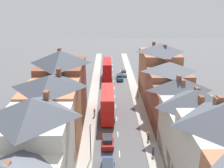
# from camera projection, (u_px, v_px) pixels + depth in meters

# --- Properties ---
(pavement_left) EXTENTS (2.20, 104.00, 0.14)m
(pavement_left) POSITION_uv_depth(u_px,v_px,m) (93.00, 103.00, 58.53)
(pavement_left) COLOR #A8A399
(pavement_left) RESTS_ON ground
(pavement_right) EXTENTS (2.20, 104.00, 0.14)m
(pavement_right) POSITION_uv_depth(u_px,v_px,m) (138.00, 102.00, 58.71)
(pavement_right) COLOR #A8A399
(pavement_right) RESTS_ON ground
(centre_line_dashes) EXTENTS (0.14, 97.80, 0.01)m
(centre_line_dashes) POSITION_uv_depth(u_px,v_px,m) (116.00, 106.00, 56.75)
(centre_line_dashes) COLOR silver
(centre_line_dashes) RESTS_ON ground
(terrace_row_left) EXTENTS (8.00, 48.28, 13.43)m
(terrace_row_left) POSITION_uv_depth(u_px,v_px,m) (41.00, 136.00, 33.09)
(terrace_row_left) COLOR #B2704C
(terrace_row_left) RESTS_ON ground
(terrace_row_right) EXTENTS (8.00, 61.97, 12.80)m
(terrace_row_right) POSITION_uv_depth(u_px,v_px,m) (192.00, 122.00, 37.14)
(terrace_row_right) COLOR brown
(terrace_row_right) RESTS_ON ground
(double_decker_bus_lead) EXTENTS (2.74, 10.80, 5.30)m
(double_decker_bus_lead) POSITION_uv_depth(u_px,v_px,m) (107.00, 69.00, 74.96)
(double_decker_bus_lead) COLOR #B70F0F
(double_decker_bus_lead) RESTS_ON ground
(double_decker_bus_mid_street) EXTENTS (2.74, 10.80, 5.30)m
(double_decker_bus_mid_street) POSITION_uv_depth(u_px,v_px,m) (107.00, 103.00, 51.32)
(double_decker_bus_mid_street) COLOR red
(double_decker_bus_mid_street) RESTS_ON ground
(car_near_blue) EXTENTS (1.90, 3.90, 1.65)m
(car_near_blue) POSITION_uv_depth(u_px,v_px,m) (124.00, 73.00, 78.44)
(car_near_blue) COLOR silver
(car_near_blue) RESTS_ON ground
(car_near_silver) EXTENTS (1.90, 4.13, 1.70)m
(car_near_silver) POSITION_uv_depth(u_px,v_px,m) (108.00, 141.00, 41.54)
(car_near_silver) COLOR maroon
(car_near_silver) RESTS_ON ground
(car_parked_right_a) EXTENTS (1.90, 4.59, 1.65)m
(car_parked_right_a) POSITION_uv_depth(u_px,v_px,m) (108.00, 167.00, 35.25)
(car_parked_right_a) COLOR navy
(car_parked_right_a) RESTS_ON ground
(car_parked_left_b) EXTENTS (1.90, 4.52, 1.64)m
(car_parked_left_b) POSITION_uv_depth(u_px,v_px,m) (120.00, 77.00, 74.55)
(car_parked_left_b) COLOR #236093
(car_parked_left_b) RESTS_ON ground
(pedestrian_mid_left) EXTENTS (0.36, 0.22, 1.61)m
(pedestrian_mid_left) POSITION_uv_depth(u_px,v_px,m) (153.00, 150.00, 38.87)
(pedestrian_mid_left) COLOR #23232D
(pedestrian_mid_left) RESTS_ON pavement_right
(pedestrian_mid_right) EXTENTS (0.36, 0.22, 1.61)m
(pedestrian_mid_right) POSITION_uv_depth(u_px,v_px,m) (148.00, 135.00, 43.02)
(pedestrian_mid_right) COLOR #23232D
(pedestrian_mid_right) RESTS_ON pavement_right
(pedestrian_far_left) EXTENTS (0.36, 0.22, 1.61)m
(pedestrian_far_left) POSITION_uv_depth(u_px,v_px,m) (94.00, 112.00, 51.63)
(pedestrian_far_left) COLOR brown
(pedestrian_far_left) RESTS_ON pavement_left
(pedestrian_far_right) EXTENTS (0.36, 0.22, 1.61)m
(pedestrian_far_right) POSITION_uv_depth(u_px,v_px,m) (138.00, 94.00, 60.83)
(pedestrian_far_right) COLOR brown
(pedestrian_far_right) RESTS_ON pavement_right
(street_lamp) EXTENTS (0.20, 1.12, 5.50)m
(street_lamp) POSITION_uv_depth(u_px,v_px,m) (90.00, 140.00, 37.36)
(street_lamp) COLOR black
(street_lamp) RESTS_ON ground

